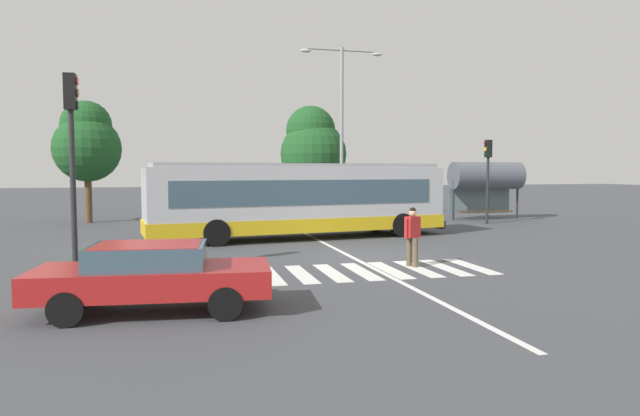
# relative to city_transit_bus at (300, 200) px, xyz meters

# --- Properties ---
(ground_plane) EXTENTS (160.00, 160.00, 0.00)m
(ground_plane) POSITION_rel_city_transit_bus_xyz_m (1.02, -5.00, -1.59)
(ground_plane) COLOR #424449
(city_transit_bus) EXTENTS (12.61, 4.22, 3.06)m
(city_transit_bus) POSITION_rel_city_transit_bus_xyz_m (0.00, 0.00, 0.00)
(city_transit_bus) COLOR black
(city_transit_bus) RESTS_ON ground_plane
(pedestrian_crossing_street) EXTENTS (0.55, 0.40, 1.72)m
(pedestrian_crossing_street) POSITION_rel_city_transit_bus_xyz_m (1.77, -7.36, -0.62)
(pedestrian_crossing_street) COLOR brown
(pedestrian_crossing_street) RESTS_ON ground_plane
(foreground_sedan) EXTENTS (4.65, 2.22, 1.35)m
(foreground_sedan) POSITION_rel_city_transit_bus_xyz_m (-5.25, -10.94, -0.82)
(foreground_sedan) COLOR black
(foreground_sedan) RESTS_ON ground_plane
(parked_car_white) EXTENTS (1.92, 4.52, 1.35)m
(parked_car_white) POSITION_rel_city_transit_bus_xyz_m (-3.49, 11.91, -0.82)
(parked_car_white) COLOR black
(parked_car_white) RESTS_ON ground_plane
(parked_car_champagne) EXTENTS (1.97, 4.55, 1.35)m
(parked_car_champagne) POSITION_rel_city_transit_bus_xyz_m (-0.72, 12.31, -0.82)
(parked_car_champagne) COLOR black
(parked_car_champagne) RESTS_ON ground_plane
(parked_car_silver) EXTENTS (1.94, 4.53, 1.35)m
(parked_car_silver) POSITION_rel_city_transit_bus_xyz_m (1.86, 12.13, -0.82)
(parked_car_silver) COLOR black
(parked_car_silver) RESTS_ON ground_plane
(traffic_light_near_corner) EXTENTS (0.33, 0.32, 5.20)m
(traffic_light_near_corner) POSITION_rel_city_transit_bus_xyz_m (-7.34, -6.94, 1.87)
(traffic_light_near_corner) COLOR #28282B
(traffic_light_near_corner) RESTS_ON ground_plane
(traffic_light_far_corner) EXTENTS (0.33, 0.32, 4.35)m
(traffic_light_far_corner) POSITION_rel_city_transit_bus_xyz_m (10.74, 3.68, 1.35)
(traffic_light_far_corner) COLOR #28282B
(traffic_light_far_corner) RESTS_ON ground_plane
(bus_stop_shelter) EXTENTS (4.17, 1.54, 3.25)m
(bus_stop_shelter) POSITION_rel_city_transit_bus_xyz_m (12.13, 6.16, 0.83)
(bus_stop_shelter) COLOR #28282B
(bus_stop_shelter) RESTS_ON ground_plane
(twin_arm_street_lamp) EXTENTS (4.69, 0.32, 9.55)m
(twin_arm_street_lamp) POSITION_rel_city_transit_bus_xyz_m (4.03, 7.72, 4.26)
(twin_arm_street_lamp) COLOR #939399
(twin_arm_street_lamp) RESTS_ON ground_plane
(background_tree_left) EXTENTS (3.51, 3.51, 6.47)m
(background_tree_left) POSITION_rel_city_transit_bus_xyz_m (-9.51, 9.47, 2.69)
(background_tree_left) COLOR brown
(background_tree_left) RESTS_ON ground_plane
(background_tree_right) EXTENTS (4.60, 4.60, 7.27)m
(background_tree_right) POSITION_rel_city_transit_bus_xyz_m (4.22, 15.62, 2.82)
(background_tree_right) COLOR brown
(background_tree_right) RESTS_ON ground_plane
(crosswalk_painted_stripes) EXTENTS (6.33, 2.71, 0.01)m
(crosswalk_painted_stripes) POSITION_rel_city_transit_bus_xyz_m (0.51, -7.75, -1.58)
(crosswalk_painted_stripes) COLOR silver
(crosswalk_painted_stripes) RESTS_ON ground_plane
(lane_center_line) EXTENTS (0.16, 24.00, 0.01)m
(lane_center_line) POSITION_rel_city_transit_bus_xyz_m (0.59, -3.00, -1.59)
(lane_center_line) COLOR silver
(lane_center_line) RESTS_ON ground_plane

